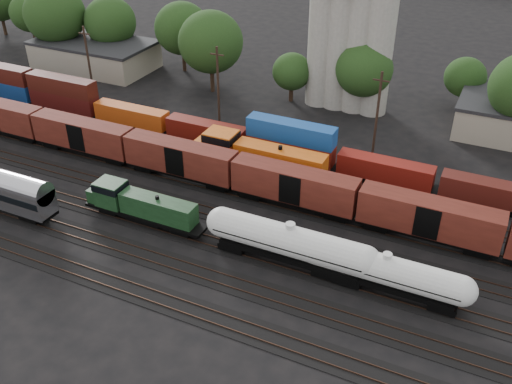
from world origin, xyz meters
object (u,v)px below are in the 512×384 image
at_px(tank_car_a, 290,242).
at_px(orange_locomotive, 256,156).
at_px(green_locomotive, 139,204).
at_px(grain_silo, 349,38).

xyz_separation_m(tank_car_a, orange_locomotive, (-10.83, 15.00, -0.08)).
distance_m(green_locomotive, orange_locomotive, 16.78).
bearing_deg(green_locomotive, tank_car_a, 0.00).
height_order(green_locomotive, tank_car_a, tank_car_a).
bearing_deg(grain_silo, tank_car_a, -79.85).
relative_size(tank_car_a, orange_locomotive, 0.94).
distance_m(tank_car_a, orange_locomotive, 18.50).
relative_size(green_locomotive, tank_car_a, 0.81).
xyz_separation_m(tank_car_a, grain_silo, (-7.34, 41.00, 8.38)).
relative_size(green_locomotive, orange_locomotive, 0.77).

